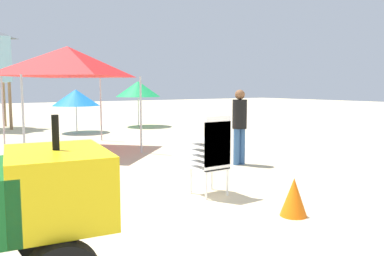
# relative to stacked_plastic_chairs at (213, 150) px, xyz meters

# --- Properties ---
(ground) EXTENTS (80.00, 80.00, 0.00)m
(ground) POSITION_rel_stacked_plastic_chairs_xyz_m (-1.06, -1.22, -0.74)
(ground) COLOR beige
(stacked_plastic_chairs) EXTENTS (0.48, 0.48, 1.29)m
(stacked_plastic_chairs) POSITION_rel_stacked_plastic_chairs_xyz_m (0.00, 0.00, 0.00)
(stacked_plastic_chairs) COLOR white
(stacked_plastic_chairs) RESTS_ON ground
(lifeguard_near_left) EXTENTS (0.32, 0.32, 1.67)m
(lifeguard_near_left) POSITION_rel_stacked_plastic_chairs_xyz_m (1.99, 1.66, 0.21)
(lifeguard_near_left) COLOR #33598C
(lifeguard_near_left) RESTS_ON ground
(popup_canopy) EXTENTS (2.90, 2.90, 2.80)m
(popup_canopy) POSITION_rel_stacked_plastic_chairs_xyz_m (-0.57, 5.66, 1.65)
(popup_canopy) COLOR #B2B2B7
(popup_canopy) RESTS_ON ground
(beach_umbrella_left) EXTENTS (1.93, 1.93, 1.97)m
(beach_umbrella_left) POSITION_rel_stacked_plastic_chairs_xyz_m (3.84, 10.45, 0.88)
(beach_umbrella_left) COLOR beige
(beach_umbrella_left) RESTS_ON ground
(beach_umbrella_mid) EXTENTS (1.76, 1.76, 1.63)m
(beach_umbrella_mid) POSITION_rel_stacked_plastic_chairs_xyz_m (0.88, 9.69, 0.58)
(beach_umbrella_mid) COLOR beige
(beach_umbrella_mid) RESTS_ON ground
(traffic_cone_near) EXTENTS (0.37, 0.37, 0.52)m
(traffic_cone_near) POSITION_rel_stacked_plastic_chairs_xyz_m (0.33, -1.37, -0.48)
(traffic_cone_near) COLOR orange
(traffic_cone_near) RESTS_ON ground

